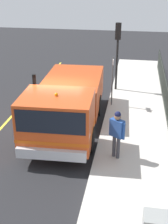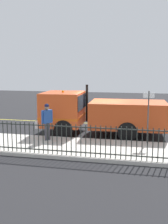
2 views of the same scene
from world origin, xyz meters
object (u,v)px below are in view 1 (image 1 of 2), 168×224
at_px(street_sign, 113,76).
at_px(traffic_light_near, 118,43).
at_px(traffic_cone, 20,120).
at_px(worker_standing, 117,130).
at_px(work_truck, 66,103).

bearing_deg(street_sign, traffic_light_near, 89.19).
bearing_deg(traffic_cone, worker_standing, -24.57).
xyz_separation_m(work_truck, worker_standing, (2.19, -1.85, -0.05)).
distance_m(traffic_light_near, traffic_cone, 6.69).
height_order(traffic_light_near, street_sign, traffic_light_near).
relative_size(work_truck, traffic_cone, 11.88).
height_order(work_truck, worker_standing, work_truck).
xyz_separation_m(traffic_cone, street_sign, (3.70, 2.71, 1.35)).
distance_m(work_truck, worker_standing, 2.87).
distance_m(worker_standing, traffic_light_near, 7.12).
height_order(work_truck, traffic_light_near, traffic_light_near).
bearing_deg(work_truck, worker_standing, 137.32).
distance_m(worker_standing, street_sign, 4.71).
bearing_deg(traffic_light_near, street_sign, 88.36).
xyz_separation_m(traffic_light_near, street_sign, (-0.03, -2.28, -1.09)).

